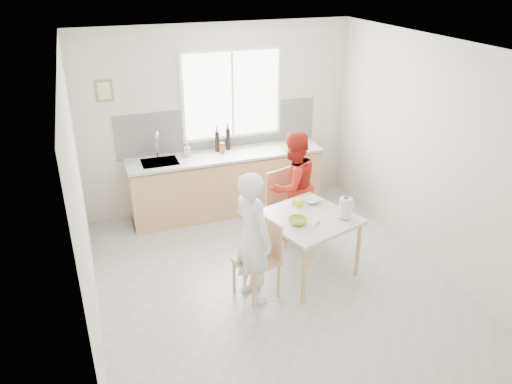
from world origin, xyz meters
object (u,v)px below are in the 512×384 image
chair_left (261,255)px  bowl_green (298,221)px  bowl_white (312,200)px  wine_bottle_b (217,142)px  wine_bottle_a (228,139)px  chair_far (284,202)px  person_red (293,186)px  person_white (253,238)px  dining_table (307,223)px  milk_jug (346,207)px

chair_left → bowl_green: size_ratio=4.26×
bowl_white → wine_bottle_b: 1.86m
wine_bottle_a → wine_bottle_b: bearing=-170.8°
chair_left → chair_far: chair_far is taller
bowl_white → wine_bottle_a: bearing=107.7°
chair_far → person_red: 0.25m
person_white → person_red: size_ratio=1.02×
bowl_green → wine_bottle_b: size_ratio=0.71×
chair_far → person_white: size_ratio=0.62×
dining_table → wine_bottle_a: wine_bottle_a is taller
bowl_white → wine_bottle_a: (-0.55, 1.72, 0.30)m
bowl_white → wine_bottle_b: wine_bottle_b is taller
person_red → bowl_white: 0.53m
dining_table → bowl_white: bearing=57.5°
bowl_white → chair_far: bearing=102.7°
person_white → bowl_green: size_ratio=7.16×
dining_table → bowl_white: bowl_white is taller
dining_table → person_white: (-0.76, -0.24, 0.08)m
milk_jug → wine_bottle_a: size_ratio=0.80×
person_white → bowl_green: (0.59, 0.13, 0.03)m
chair_far → wine_bottle_b: 1.39m
chair_left → milk_jug: 1.12m
chair_left → wine_bottle_b: size_ratio=3.02×
milk_jug → wine_bottle_a: (-0.73, 2.21, 0.19)m
chair_far → milk_jug: size_ratio=3.67×
dining_table → milk_jug: 0.48m
chair_far → wine_bottle_a: size_ratio=2.95×
wine_bottle_b → chair_far: bearing=-62.2°
chair_far → bowl_green: bearing=-122.3°
chair_left → person_red: (0.84, 1.07, 0.24)m
bowl_white → wine_bottle_b: size_ratio=0.71×
person_white → wine_bottle_a: bearing=-28.2°
chair_left → chair_far: 1.32m
person_red → wine_bottle_a: 1.34m
chair_left → person_red: person_red is taller
chair_far → wine_bottle_a: wine_bottle_a is taller
chair_left → bowl_white: size_ratio=4.24×
dining_table → milk_jug: bearing=-23.3°
chair_far → milk_jug: milk_jug is taller
bowl_green → bowl_white: 0.58m
dining_table → wine_bottle_b: wine_bottle_b is taller
person_white → wine_bottle_a: person_white is taller
chair_left → milk_jug: milk_jug is taller
person_red → wine_bottle_a: bearing=-83.6°
chair_far → dining_table: bearing=-113.1°
milk_jug → dining_table: bearing=139.0°
milk_jug → chair_far: bearing=88.6°
chair_left → milk_jug: (1.04, 0.04, 0.40)m
bowl_green → wine_bottle_b: 2.17m
wine_bottle_a → dining_table: bearing=-80.6°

